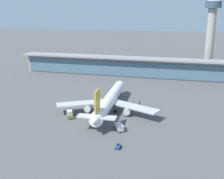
% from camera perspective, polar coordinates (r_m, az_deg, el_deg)
% --- Properties ---
extents(ground_plane, '(1200.00, 1200.00, 0.00)m').
position_cam_1_polar(ground_plane, '(134.86, -1.89, -5.33)').
color(ground_plane, '#515154').
extents(airliner_on_stand, '(51.72, 67.33, 17.93)m').
position_cam_1_polar(airliner_on_stand, '(138.01, -0.55, -2.33)').
color(airliner_on_stand, white).
rests_on(airliner_on_stand, ground).
extents(service_truck_near_nose_grey, '(5.79, 7.42, 3.10)m').
position_cam_1_polar(service_truck_near_nose_grey, '(117.77, 1.44, -7.71)').
color(service_truck_near_nose_grey, gray).
rests_on(service_truck_near_nose_grey, ground).
extents(service_truck_under_wing_blue, '(1.83, 2.93, 2.05)m').
position_cam_1_polar(service_truck_under_wing_blue, '(103.57, 1.26, -11.72)').
color(service_truck_under_wing_blue, '#234C9E').
rests_on(service_truck_under_wing_blue, ground).
extents(service_truck_mid_apron_olive, '(5.60, 7.48, 3.10)m').
position_cam_1_polar(service_truck_mid_apron_olive, '(133.71, -8.80, -4.94)').
color(service_truck_mid_apron_olive, olive).
rests_on(service_truck_mid_apron_olive, ground).
extents(service_truck_by_tail_blue, '(2.22, 6.88, 2.70)m').
position_cam_1_polar(service_truck_by_tail_blue, '(143.75, 5.63, -3.69)').
color(service_truck_by_tail_blue, '#234C9E').
rests_on(service_truck_by_tail_blue, ground).
extents(terminal_building, '(183.60, 12.80, 15.20)m').
position_cam_1_polar(terminal_building, '(212.95, 4.72, 4.79)').
color(terminal_building, '#9E998E').
rests_on(terminal_building, ground).
extents(control_tower, '(12.00, 12.00, 63.71)m').
position_cam_1_polar(control_tower, '(228.83, 19.90, 11.51)').
color(control_tower, '#9E998E').
rests_on(control_tower, ground).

